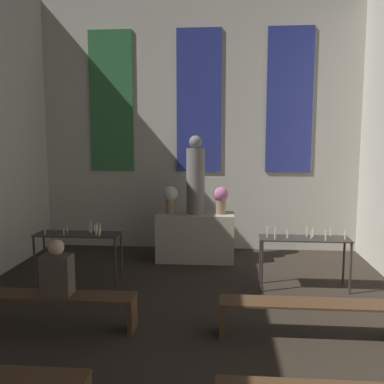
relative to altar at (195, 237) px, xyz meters
name	(u,v)px	position (x,y,z in m)	size (l,w,h in m)	color
wall_back	(199,125)	(0.00, 0.97, 2.13)	(6.73, 0.16, 5.12)	beige
altar	(195,237)	(0.00, 0.00, 0.00)	(1.45, 0.63, 0.91)	#ADA38E
statue	(196,178)	(0.00, 0.00, 1.13)	(0.34, 0.34, 1.46)	slate
flower_vase_left	(171,197)	(-0.47, 0.00, 0.75)	(0.28, 0.28, 0.51)	#937A5B
flower_vase_right	(221,198)	(0.47, 0.00, 0.75)	(0.28, 0.28, 0.51)	#937A5B
candle_rack_left	(78,240)	(-1.78, -1.41, 0.25)	(1.36, 0.43, 1.00)	#332D28
candle_rack_right	(304,245)	(1.78, -1.41, 0.25)	(1.36, 0.43, 0.97)	#332D28
pew_back_left	(52,303)	(-1.54, -3.06, -0.14)	(2.06, 0.36, 0.43)	#4C331E
pew_back_right	(307,311)	(1.54, -3.06, -0.14)	(2.06, 0.36, 0.43)	#4C331E
person_seated	(57,271)	(-1.46, -3.06, 0.27)	(0.36, 0.24, 0.69)	#4C4238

